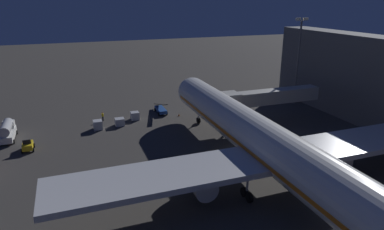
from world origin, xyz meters
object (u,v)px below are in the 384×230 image
at_px(baggage_container_far_row, 120,122).
at_px(traffic_cone_nose_starboard, 179,115).
at_px(airliner_at_gate, 281,154).
at_px(ground_crew_under_port_wing, 103,116).
at_px(baggage_container_mid_row, 98,125).
at_px(traffic_cone_nose_port, 199,112).
at_px(jet_bridge, 263,98).
at_px(baggage_container_near_belt, 135,116).
at_px(fuel_tanker, 7,130).
at_px(pushback_tug, 28,146).
at_px(belt_loader, 161,109).
at_px(apron_floodlight_mast, 298,56).

height_order(baggage_container_far_row, traffic_cone_nose_starboard, baggage_container_far_row).
distance_m(airliner_at_gate, ground_crew_under_port_wing, 39.33).
height_order(airliner_at_gate, baggage_container_mid_row, airliner_at_gate).
bearing_deg(traffic_cone_nose_port, jet_bridge, 129.81).
xyz_separation_m(baggage_container_mid_row, traffic_cone_nose_starboard, (-16.56, -1.95, -0.57)).
bearing_deg(airliner_at_gate, baggage_container_near_belt, -71.54).
xyz_separation_m(fuel_tanker, baggage_container_near_belt, (-22.61, -2.52, -0.86)).
height_order(airliner_at_gate, baggage_container_far_row, airliner_at_gate).
height_order(jet_bridge, baggage_container_near_belt, jet_bridge).
height_order(pushback_tug, baggage_container_mid_row, pushback_tug).
bearing_deg(traffic_cone_nose_starboard, belt_loader, -46.81).
relative_size(airliner_at_gate, jet_bridge, 3.33).
xyz_separation_m(jet_bridge, ground_crew_under_port_wing, (28.41, -13.05, -4.50)).
bearing_deg(baggage_container_far_row, traffic_cone_nose_starboard, -173.82).
bearing_deg(baggage_container_mid_row, baggage_container_far_row, -171.72).
bearing_deg(pushback_tug, baggage_container_mid_row, -153.32).
distance_m(airliner_at_gate, baggage_container_near_belt, 35.70).
xyz_separation_m(airliner_at_gate, baggage_container_mid_row, (18.76, -30.64, -4.56)).
height_order(baggage_container_far_row, traffic_cone_nose_port, baggage_container_far_row).
distance_m(belt_loader, baggage_container_mid_row, 14.49).
distance_m(pushback_tug, baggage_container_near_belt, 20.94).
bearing_deg(baggage_container_mid_row, jet_bridge, 163.79).
distance_m(airliner_at_gate, fuel_tanker, 46.08).
bearing_deg(traffic_cone_nose_starboard, jet_bridge, 141.30).
xyz_separation_m(pushback_tug, baggage_container_near_belt, (-19.04, -8.72, -0.00)).
distance_m(jet_bridge, baggage_container_mid_row, 31.39).
xyz_separation_m(traffic_cone_nose_port, traffic_cone_nose_starboard, (4.40, 0.00, 0.00)).
bearing_deg(pushback_tug, traffic_cone_nose_port, -166.62).
bearing_deg(airliner_at_gate, apron_floodlight_mast, -128.88).
xyz_separation_m(airliner_at_gate, traffic_cone_nose_port, (-2.20, -32.58, -5.13)).
relative_size(jet_bridge, baggage_container_mid_row, 11.98).
bearing_deg(jet_bridge, baggage_container_near_belt, -27.55).
xyz_separation_m(belt_loader, baggage_container_far_row, (9.41, 4.56, -0.14)).
height_order(apron_floodlight_mast, baggage_container_near_belt, apron_floodlight_mast).
height_order(pushback_tug, baggage_container_near_belt, pushback_tug).
xyz_separation_m(apron_floodlight_mast, baggage_container_far_row, (40.13, 0.38, -10.39)).
bearing_deg(apron_floodlight_mast, traffic_cone_nose_starboard, -1.99).
bearing_deg(ground_crew_under_port_wing, airliner_at_gate, 116.38).
bearing_deg(pushback_tug, baggage_container_far_row, -157.80).
bearing_deg(jet_bridge, baggage_container_mid_row, -16.21).
relative_size(airliner_at_gate, baggage_container_far_row, 39.17).
height_order(airliner_at_gate, jet_bridge, airliner_at_gate).
bearing_deg(belt_loader, traffic_cone_nose_starboard, 133.19).
relative_size(fuel_tanker, pushback_tug, 2.45).
bearing_deg(baggage_container_far_row, ground_crew_under_port_wing, -54.02).
bearing_deg(fuel_tanker, apron_floodlight_mast, -179.46).
bearing_deg(pushback_tug, ground_crew_under_port_wing, -141.76).
height_order(airliner_at_gate, pushback_tug, airliner_at_gate).
height_order(pushback_tug, belt_loader, belt_loader).
bearing_deg(pushback_tug, baggage_container_near_belt, -155.39).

